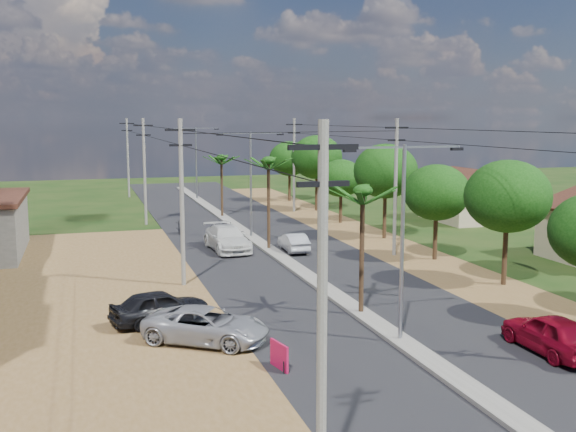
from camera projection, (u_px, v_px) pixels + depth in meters
name	position (u px, v px, depth m)	size (l,w,h in m)	color
ground	(400.00, 343.00, 27.26)	(160.00, 160.00, 0.00)	black
road	(290.00, 265.00, 41.45)	(12.00, 110.00, 0.04)	black
median	(277.00, 255.00, 44.28)	(1.00, 90.00, 0.18)	#605E56
dirt_lot_west	(20.00, 319.00, 30.48)	(18.00, 46.00, 0.04)	brown
dirt_shoulder_east	(415.00, 257.00, 43.91)	(5.00, 90.00, 0.03)	brown
house_east_far	(474.00, 194.00, 59.49)	(7.60, 7.50, 4.60)	tan
tree_east_c	(508.00, 196.00, 35.99)	(4.60, 4.60, 6.83)	black
tree_east_d	(437.00, 193.00, 42.60)	(4.20, 4.20, 6.13)	black
tree_east_e	(386.00, 171.00, 50.12)	(4.80, 4.80, 7.14)	black
tree_east_f	(341.00, 178.00, 57.75)	(3.80, 3.80, 5.52)	black
tree_east_g	(317.00, 157.00, 65.30)	(5.00, 5.00, 7.38)	black
tree_east_h	(289.00, 159.00, 72.86)	(4.40, 4.40, 6.52)	black
palm_median_near	(363.00, 196.00, 30.24)	(2.00, 2.00, 6.15)	black
palm_median_mid	(268.00, 165.00, 45.33)	(2.00, 2.00, 6.55)	black
palm_median_far	(221.00, 160.00, 60.56)	(2.00, 2.00, 5.85)	black
streetlight_near	(403.00, 226.00, 26.57)	(5.10, 0.18, 8.00)	gray
streetlight_mid	(251.00, 175.00, 50.22)	(5.10, 0.18, 8.00)	gray
streetlight_far	(196.00, 157.00, 73.88)	(5.10, 0.18, 8.00)	gray
utility_pole_w_a	(322.00, 310.00, 15.08)	(1.60, 0.24, 9.00)	#605E56
utility_pole_w_b	(182.00, 199.00, 35.90)	(1.60, 0.24, 9.00)	#605E56
utility_pole_w_c	(145.00, 169.00, 56.72)	(1.60, 0.24, 9.00)	#605E56
utility_pole_w_d	(128.00, 156.00, 76.59)	(1.60, 0.24, 9.00)	#605E56
utility_pole_e_b	(396.00, 184.00, 43.88)	(1.60, 0.24, 9.00)	#605E56
utility_pole_e_c	(294.00, 163.00, 64.70)	(1.60, 0.24, 9.00)	#605E56
car_red_near	(551.00, 334.00, 25.90)	(1.83, 4.55, 1.55)	maroon
car_silver_mid	(294.00, 243.00, 45.67)	(1.35, 3.86, 1.27)	#93969B
car_white_far	(227.00, 239.00, 45.99)	(2.32, 5.70, 1.65)	#BBBBB6
car_parked_silver	(206.00, 326.00, 27.10)	(2.35, 5.09, 1.41)	#93969B
car_parked_dark	(160.00, 307.00, 29.68)	(1.76, 4.37, 1.49)	black
moto_rider_east	(563.00, 344.00, 25.61)	(0.68, 1.96, 1.03)	black
moto_rider_west_a	(237.00, 238.00, 48.06)	(0.69, 1.97, 1.04)	black
moto_rider_west_b	(179.00, 228.00, 52.51)	(0.48, 1.70, 1.02)	black
roadside_sign	(279.00, 356.00, 24.28)	(0.35, 1.21, 1.02)	#A00E3A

